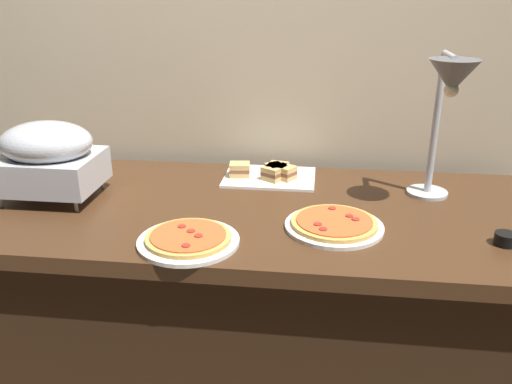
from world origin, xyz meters
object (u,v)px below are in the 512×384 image
at_px(chafing_dish, 48,156).
at_px(pizza_plate_center, 188,239).
at_px(heat_lamp, 449,92).
at_px(sandwich_platter, 270,174).
at_px(pizza_plate_front, 334,224).
at_px(sauce_cup_near, 505,239).

xyz_separation_m(chafing_dish, pizza_plate_center, (0.54, -0.28, -0.14)).
distance_m(heat_lamp, sandwich_platter, 0.69).
bearing_deg(pizza_plate_front, heat_lamp, 31.42).
relative_size(heat_lamp, pizza_plate_center, 1.69).
bearing_deg(sandwich_platter, heat_lamp, -19.79).
xyz_separation_m(heat_lamp, pizza_plate_center, (-0.74, -0.35, -0.37)).
relative_size(pizza_plate_front, sandwich_platter, 0.88).
relative_size(heat_lamp, sauce_cup_near, 8.08).
distance_m(pizza_plate_front, pizza_plate_center, 0.44).
height_order(chafing_dish, sauce_cup_near, chafing_dish).
bearing_deg(heat_lamp, pizza_plate_center, -154.62).
bearing_deg(pizza_plate_front, pizza_plate_center, -159.90).
distance_m(chafing_dish, sauce_cup_near, 1.45).
xyz_separation_m(pizza_plate_front, pizza_plate_center, (-0.41, -0.15, -0.00)).
relative_size(chafing_dish, pizza_plate_center, 1.12).
height_order(heat_lamp, sandwich_platter, heat_lamp).
height_order(sandwich_platter, sauce_cup_near, sandwich_platter).
xyz_separation_m(heat_lamp, sandwich_platter, (-0.56, 0.20, -0.36)).
bearing_deg(chafing_dish, heat_lamp, 2.97).
relative_size(chafing_dish, sandwich_platter, 0.96).
relative_size(chafing_dish, pizza_plate_front, 1.09).
height_order(heat_lamp, pizza_plate_center, heat_lamp).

